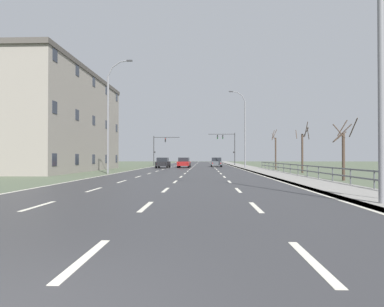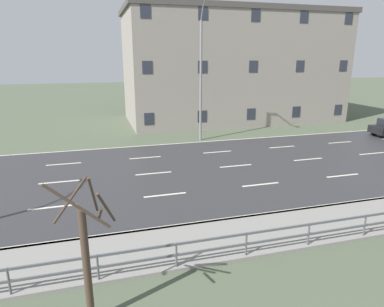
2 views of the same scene
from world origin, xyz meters
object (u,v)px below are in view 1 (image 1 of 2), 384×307
object	(u,v)px
car_near_right	(184,163)
brick_building	(50,122)
traffic_signal_left	(159,146)
traffic_signal_right	(228,143)
street_lamp_foreground	(375,30)
street_lamp_midground	(244,130)
street_lamp_left_bank	(109,118)
car_mid_centre	(163,163)
car_far_left	(216,162)

from	to	relation	value
car_near_right	brick_building	size ratio (longest dim) A/B	0.18
traffic_signal_left	traffic_signal_right	bearing A→B (deg)	5.81
street_lamp_foreground	traffic_signal_right	size ratio (longest dim) A/B	1.83
street_lamp_midground	car_near_right	distance (m)	10.76
street_lamp_foreground	street_lamp_left_bank	world-z (taller)	street_lamp_foreground
car_near_right	car_mid_centre	world-z (taller)	same
street_lamp_foreground	traffic_signal_left	xyz separation A→B (m)	(-14.38, 52.73, -1.94)
street_lamp_foreground	street_lamp_left_bank	size ratio (longest dim) A/B	1.05
car_mid_centre	street_lamp_foreground	bearing A→B (deg)	-71.75
street_lamp_left_bank	car_mid_centre	world-z (taller)	street_lamp_left_bank
street_lamp_foreground	car_near_right	xyz separation A→B (m)	(-8.65, 39.75, -4.94)
traffic_signal_left	car_near_right	bearing A→B (deg)	-66.17
brick_building	street_lamp_foreground	bearing A→B (deg)	-49.17
car_near_right	car_mid_centre	xyz separation A→B (m)	(-3.07, -1.52, 0.00)
street_lamp_midground	street_lamp_foreground	bearing A→B (deg)	-90.06
car_far_left	brick_building	xyz separation A→B (m)	(-20.35, -17.32, 5.03)
car_near_right	brick_building	distance (m)	20.10
car_far_left	car_mid_centre	bearing A→B (deg)	-140.40
street_lamp_foreground	street_lamp_midground	bearing A→B (deg)	89.94
car_far_left	brick_building	size ratio (longest dim) A/B	0.18
street_lamp_foreground	traffic_signal_left	bearing A→B (deg)	105.25
traffic_signal_right	car_near_right	bearing A→B (deg)	-118.69
traffic_signal_right	car_far_left	xyz separation A→B (m)	(-2.69, -9.22, -3.61)
street_lamp_midground	traffic_signal_right	size ratio (longest dim) A/B	1.70
traffic_signal_right	car_far_left	size ratio (longest dim) A/B	1.56
car_far_left	street_lamp_foreground	bearing A→B (deg)	-84.93
traffic_signal_right	car_mid_centre	size ratio (longest dim) A/B	1.56
car_far_left	traffic_signal_right	bearing A→B (deg)	74.37
street_lamp_left_bank	street_lamp_foreground	bearing A→B (deg)	-54.94
street_lamp_left_bank	traffic_signal_right	size ratio (longest dim) A/B	1.75
traffic_signal_right	brick_building	bearing A→B (deg)	-130.97
car_far_left	traffic_signal_left	bearing A→B (deg)	144.93
street_lamp_foreground	street_lamp_midground	size ratio (longest dim) A/B	1.08
car_mid_centre	brick_building	bearing A→B (deg)	-137.45
traffic_signal_right	brick_building	distance (m)	35.17
traffic_signal_left	street_lamp_left_bank	bearing A→B (deg)	-90.91
street_lamp_midground	traffic_signal_left	world-z (taller)	street_lamp_midground
car_mid_centre	traffic_signal_right	bearing A→B (deg)	56.68
traffic_signal_left	car_far_left	world-z (taller)	traffic_signal_left
street_lamp_midground	car_mid_centre	world-z (taller)	street_lamp_midground
street_lamp_midground	traffic_signal_left	bearing A→B (deg)	129.64
street_lamp_left_bank	car_near_right	bearing A→B (deg)	71.44
car_near_right	brick_building	xyz separation A→B (m)	(-15.18, -12.18, 5.03)
street_lamp_foreground	traffic_signal_right	xyz separation A→B (m)	(-0.79, 54.11, -1.33)
street_lamp_midground	car_far_left	xyz separation A→B (m)	(-3.51, 9.57, -4.56)
traffic_signal_right	street_lamp_foreground	bearing A→B (deg)	-89.17
car_far_left	car_mid_centre	size ratio (longest dim) A/B	1.00
traffic_signal_right	car_mid_centre	xyz separation A→B (m)	(-10.93, -15.88, -3.61)
car_near_right	traffic_signal_right	bearing A→B (deg)	63.42
street_lamp_midground	car_mid_centre	bearing A→B (deg)	166.11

